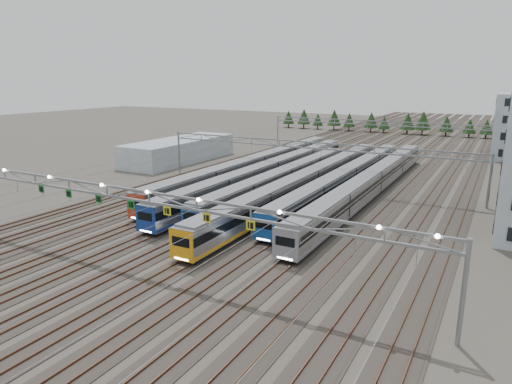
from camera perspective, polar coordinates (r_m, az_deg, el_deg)
The scene contains 13 objects.
ground at distance 47.15m, azimuth -12.73°, elevation -9.26°, with size 400.00×400.00×0.00m, color #47423A.
track_bed at distance 136.28m, azimuth 16.28°, elevation 6.37°, with size 54.00×260.00×5.42m.
train_a at distance 86.05m, azimuth 0.14°, elevation 3.27°, with size 3.13×64.88×4.08m.
train_b at distance 81.30m, azimuth 1.87°, elevation 2.55°, with size 2.97×65.22×3.87m.
train_c at distance 75.79m, azimuth 3.49°, elevation 1.62°, with size 2.85×51.40×3.71m.
train_d at distance 74.34m, azimuth 6.75°, elevation 1.35°, with size 2.94×67.33×3.83m.
train_e at distance 78.17m, azimuth 11.40°, elevation 1.75°, with size 2.85×60.78×3.71m.
train_f at distance 75.80m, azimuth 14.35°, elevation 1.23°, with size 2.90×66.02×3.78m.
gantry_near at distance 44.81m, azimuth -13.36°, elevation -0.94°, with size 56.36×0.61×8.08m.
gantry_mid at distance 78.68m, azimuth 6.62°, elevation 5.19°, with size 56.36×0.36×8.00m.
gantry_far at distance 121.23m, azimuth 14.83°, elevation 7.91°, with size 56.36×0.36×8.00m.
west_shed at distance 105.47m, azimuth -9.51°, elevation 5.17°, with size 10.00×30.00×4.91m, color #8FA2AA.
treeline at distance 162.89m, azimuth 18.23°, elevation 8.37°, with size 93.80×5.60×7.02m.
Camera 1 is at (29.33, -32.01, 18.38)m, focal length 32.00 mm.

